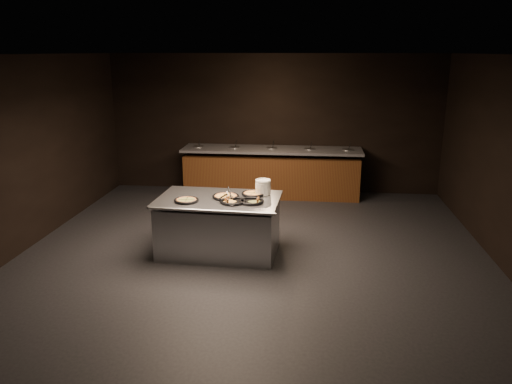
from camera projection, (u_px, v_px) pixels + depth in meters
room at (251, 165)px, 6.75m from camera, size 7.02×8.02×2.92m
salad_bar at (271, 175)px, 10.42m from camera, size 3.70×0.83×1.18m
serving_counter at (219, 226)px, 7.46m from camera, size 1.84×1.23×0.86m
plate_stack at (263, 187)px, 7.49m from camera, size 0.23×0.23×0.23m
pan_veggie_whole at (186, 200)px, 7.17m from camera, size 0.35×0.35×0.04m
pan_cheese_whole at (226, 196)px, 7.36m from camera, size 0.40×0.40×0.04m
pan_cheese_slices_a at (253, 194)px, 7.50m from camera, size 0.36×0.36×0.04m
pan_cheese_slices_b at (233, 201)px, 7.12m from camera, size 0.37×0.37×0.04m
pan_veggie_slices at (251, 201)px, 7.12m from camera, size 0.36×0.36×0.04m
server_left at (229, 193)px, 7.30m from camera, size 0.21×0.31×0.17m
server_right at (225, 199)px, 7.04m from camera, size 0.29×0.23×0.16m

